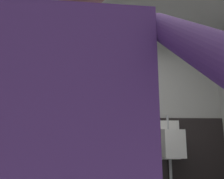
{
  "coord_description": "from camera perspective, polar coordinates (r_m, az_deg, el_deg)",
  "views": [
    {
      "loc": [
        -0.33,
        -1.76,
        1.0
      ],
      "look_at": [
        -0.18,
        -0.46,
        1.25
      ],
      "focal_mm": 33.85,
      "sensor_mm": 36.0,
      "label": 1
    }
  ],
  "objects": [
    {
      "name": "person",
      "position": [
        0.7,
        -9.79,
        -10.4
      ],
      "size": [
        0.7,
        0.6,
        1.68
      ],
      "color": "#2D3342",
      "rests_on": "ground_plane"
    },
    {
      "name": "urinal_middle",
      "position": [
        3.53,
        3.96,
        -14.29
      ],
      "size": [
        0.4,
        0.34,
        1.24
      ],
      "color": "white",
      "rests_on": "ground_plane"
    },
    {
      "name": "urinal_right",
      "position": [
        3.73,
        15.71,
        -13.72
      ],
      "size": [
        0.4,
        0.34,
        1.24
      ],
      "color": "white",
      "rests_on": "ground_plane"
    },
    {
      "name": "urinal_left",
      "position": [
        3.47,
        -8.7,
        -14.25
      ],
      "size": [
        0.4,
        0.34,
        1.24
      ],
      "color": "white",
      "rests_on": "ground_plane"
    },
    {
      "name": "privacy_divider_panel",
      "position": [
        3.4,
        -2.22,
        -11.52
      ],
      "size": [
        0.04,
        0.4,
        0.9
      ],
      "primitive_type": "cube",
      "color": "#4C4C51"
    },
    {
      "name": "wainscot_band_back",
      "position": [
        3.65,
        -1.12,
        -17.03
      ],
      "size": [
        4.14,
        0.03,
        1.19
      ],
      "primitive_type": "cube",
      "color": "black",
      "rests_on": "ground_plane"
    },
    {
      "name": "wall_back",
      "position": [
        3.72,
        -1.18,
        -4.57
      ],
      "size": [
        4.74,
        0.12,
        2.79
      ],
      "primitive_type": "cube",
      "color": "#B2B2AD",
      "rests_on": "ground_plane"
    }
  ]
}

